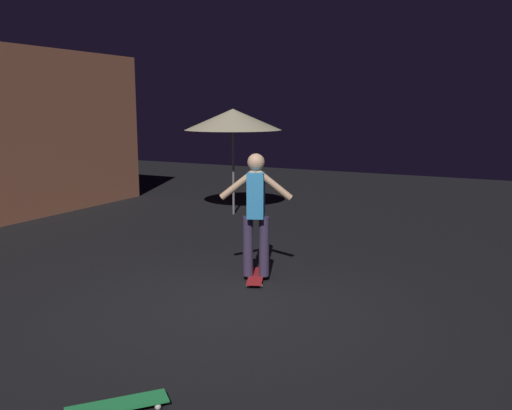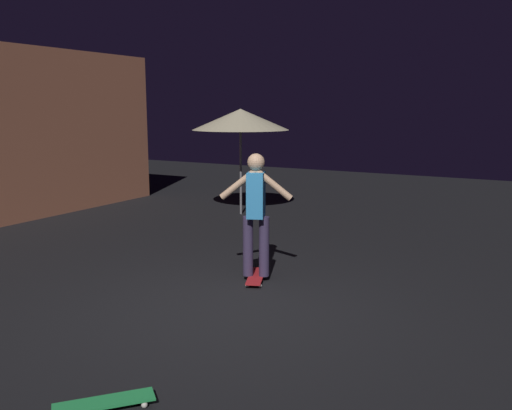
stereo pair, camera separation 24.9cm
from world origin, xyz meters
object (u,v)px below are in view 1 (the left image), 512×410
Objects in this scene: skater at (256,206)px; patio_umbrella at (233,120)px; skateboard_ridden at (256,276)px; skateboard_spare at (117,405)px.

patio_umbrella is at bearing 33.09° from skater.
skater is at bearing -146.91° from patio_umbrella.
patio_umbrella is 1.38× the size of skater.
patio_umbrella reaches higher than skateboard_ridden.
patio_umbrella reaches higher than skateboard_spare.
skater reaches higher than skateboard_spare.
patio_umbrella is 8.29m from skateboard_spare.
skateboard_ridden is 1.11× the size of skateboard_spare.
skateboard_spare is at bearing -171.03° from skateboard_ridden.
skateboard_ridden is (-3.97, -2.59, -2.02)m from patio_umbrella.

